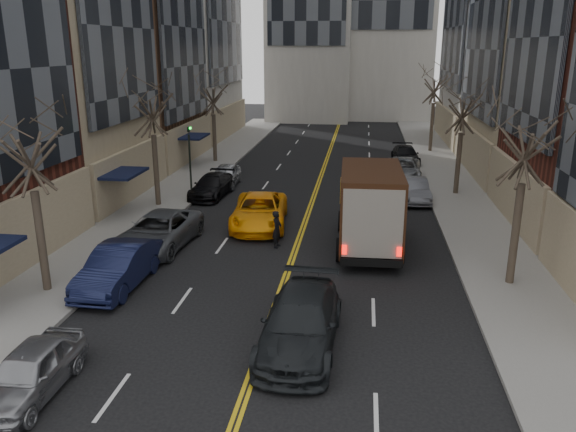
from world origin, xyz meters
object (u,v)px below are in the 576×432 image
ups_truck (370,208)px  pedestrian (277,229)px  observer_sedan (301,323)px  taxi (259,211)px

ups_truck → pedestrian: bearing=-175.0°
observer_sedan → pedestrian: pedestrian is taller
observer_sedan → taxi: observer_sedan is taller
ups_truck → pedestrian: 4.38m
ups_truck → pedestrian: (-4.23, -0.48, -1.07)m
ups_truck → observer_sedan: (-2.13, -9.33, -1.12)m
ups_truck → taxi: bearing=154.3°
ups_truck → taxi: size_ratio=1.22×
pedestrian → observer_sedan: bearing=-156.5°
taxi → pedestrian: bearing=-70.7°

